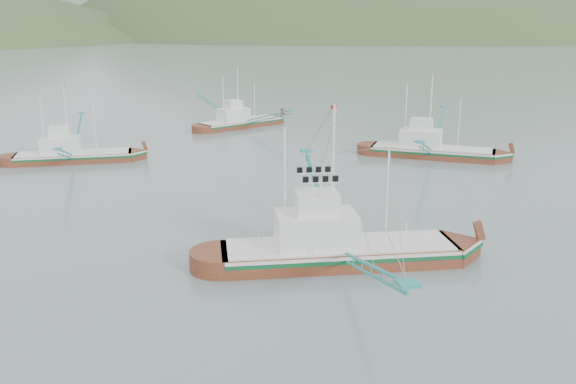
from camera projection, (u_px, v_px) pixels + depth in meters
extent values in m
plane|color=slate|center=(310.00, 265.00, 40.78)|extent=(1200.00, 1200.00, 0.00)
cube|color=#612A14|center=(339.00, 260.00, 41.09)|extent=(15.35, 5.54, 2.00)
cube|color=silver|center=(339.00, 247.00, 40.86)|extent=(15.06, 5.59, 0.22)
cube|color=#0B5328|center=(339.00, 251.00, 40.93)|extent=(15.06, 5.61, 0.22)
cube|color=silver|center=(339.00, 245.00, 40.81)|extent=(14.58, 5.27, 0.12)
cube|color=silver|center=(316.00, 230.00, 40.33)|extent=(5.31, 3.71, 2.20)
cube|color=silver|center=(317.00, 203.00, 39.85)|extent=(2.82, 2.46, 1.40)
cylinder|color=white|center=(333.00, 177.00, 39.54)|extent=(0.16, 0.16, 9.01)
cylinder|color=white|center=(285.00, 189.00, 39.35)|extent=(0.14, 0.14, 7.66)
cylinder|color=white|center=(387.00, 196.00, 40.35)|extent=(0.12, 0.12, 6.30)
cube|color=#612A14|center=(432.00, 156.00, 71.15)|extent=(13.21, 10.11, 1.78)
cube|color=silver|center=(432.00, 149.00, 70.94)|extent=(13.02, 10.03, 0.20)
cube|color=#0B5328|center=(432.00, 151.00, 71.00)|extent=(13.03, 10.04, 0.20)
cube|color=silver|center=(432.00, 147.00, 70.89)|extent=(12.55, 9.60, 0.11)
cube|color=silver|center=(421.00, 138.00, 71.05)|extent=(5.29, 4.78, 1.96)
cube|color=silver|center=(422.00, 124.00, 70.62)|extent=(3.00, 2.89, 1.25)
cylinder|color=white|center=(431.00, 112.00, 69.96)|extent=(0.14, 0.14, 8.02)
cylinder|color=white|center=(406.00, 116.00, 70.94)|extent=(0.12, 0.12, 6.81)
cylinder|color=white|center=(459.00, 124.00, 69.33)|extent=(0.11, 0.11, 5.61)
cube|color=#612A14|center=(74.00, 160.00, 69.03)|extent=(12.22, 3.55, 1.62)
cube|color=silver|center=(73.00, 154.00, 68.84)|extent=(11.98, 3.61, 0.18)
cube|color=#0B5328|center=(74.00, 156.00, 68.90)|extent=(11.98, 3.63, 0.18)
cube|color=silver|center=(73.00, 153.00, 68.80)|extent=(11.61, 3.37, 0.10)
cube|color=silver|center=(61.00, 145.00, 68.33)|extent=(4.11, 2.69, 1.78)
cube|color=silver|center=(59.00, 132.00, 67.93)|extent=(2.15, 1.83, 1.13)
cylinder|color=white|center=(66.00, 119.00, 67.75)|extent=(0.13, 0.13, 7.28)
cylinder|color=white|center=(43.00, 125.00, 67.41)|extent=(0.11, 0.11, 6.19)
cylinder|color=white|center=(95.00, 129.00, 68.61)|extent=(0.10, 0.10, 5.10)
cube|color=#612A14|center=(241.00, 126.00, 89.88)|extent=(12.41, 8.31, 1.63)
cube|color=silver|center=(241.00, 121.00, 89.69)|extent=(12.22, 8.26, 0.18)
cube|color=#0B5328|center=(241.00, 123.00, 89.75)|extent=(12.23, 8.27, 0.18)
cube|color=silver|center=(241.00, 120.00, 89.65)|extent=(11.79, 7.89, 0.10)
cube|color=silver|center=(233.00, 115.00, 88.67)|extent=(4.81, 4.13, 1.79)
cube|color=silver|center=(233.00, 104.00, 88.27)|extent=(2.69, 2.54, 1.14)
cylinder|color=white|center=(238.00, 94.00, 88.42)|extent=(0.13, 0.13, 7.33)
cylinder|color=white|center=(223.00, 100.00, 87.07)|extent=(0.11, 0.11, 6.23)
cylinder|color=white|center=(255.00, 100.00, 90.47)|extent=(0.10, 0.10, 5.13)
ellipsoid|color=#364D27|center=(461.00, 33.00, 497.29)|extent=(684.00, 432.00, 306.00)
ellipsoid|color=slate|center=(176.00, 31.00, 571.92)|extent=(960.00, 400.00, 240.00)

